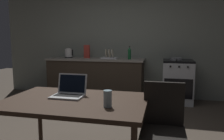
{
  "coord_description": "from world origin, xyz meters",
  "views": [
    {
      "loc": [
        0.94,
        -2.71,
        1.32
      ],
      "look_at": [
        0.17,
        0.63,
        0.84
      ],
      "focal_mm": 35.74,
      "sensor_mm": 36.0,
      "label": 1
    }
  ],
  "objects_px": {
    "stove_oven": "(177,81)",
    "chair": "(163,124)",
    "bottle": "(129,53)",
    "laptop": "(69,92)",
    "dining_table": "(75,106)",
    "dish_rack": "(110,56)",
    "electric_kettle": "(69,53)",
    "frying_pan": "(176,59)",
    "drinking_glass": "(108,99)",
    "cereal_box": "(87,52)"
  },
  "relations": [
    {
      "from": "chair",
      "to": "bottle",
      "type": "xyz_separation_m",
      "value": [
        -0.72,
        2.64,
        0.49
      ]
    },
    {
      "from": "stove_oven",
      "to": "frying_pan",
      "type": "distance_m",
      "value": 0.47
    },
    {
      "from": "electric_kettle",
      "to": "frying_pan",
      "type": "xyz_separation_m",
      "value": [
        2.36,
        -0.03,
        -0.08
      ]
    },
    {
      "from": "chair",
      "to": "dish_rack",
      "type": "height_order",
      "value": "dish_rack"
    },
    {
      "from": "bottle",
      "to": "cereal_box",
      "type": "relative_size",
      "value": 0.95
    },
    {
      "from": "chair",
      "to": "electric_kettle",
      "type": "bearing_deg",
      "value": 134.62
    },
    {
      "from": "dining_table",
      "to": "chair",
      "type": "height_order",
      "value": "chair"
    },
    {
      "from": "laptop",
      "to": "electric_kettle",
      "type": "height_order",
      "value": "electric_kettle"
    },
    {
      "from": "chair",
      "to": "dish_rack",
      "type": "distance_m",
      "value": 2.96
    },
    {
      "from": "cereal_box",
      "to": "dish_rack",
      "type": "height_order",
      "value": "cereal_box"
    },
    {
      "from": "laptop",
      "to": "dining_table",
      "type": "bearing_deg",
      "value": -37.62
    },
    {
      "from": "frying_pan",
      "to": "dining_table",
      "type": "bearing_deg",
      "value": -111.7
    },
    {
      "from": "bottle",
      "to": "frying_pan",
      "type": "xyz_separation_m",
      "value": [
        0.96,
        0.02,
        -0.11
      ]
    },
    {
      "from": "frying_pan",
      "to": "stove_oven",
      "type": "bearing_deg",
      "value": 28.57
    },
    {
      "from": "cereal_box",
      "to": "frying_pan",
      "type": "bearing_deg",
      "value": -1.44
    },
    {
      "from": "frying_pan",
      "to": "drinking_glass",
      "type": "height_order",
      "value": "frying_pan"
    },
    {
      "from": "laptop",
      "to": "frying_pan",
      "type": "distance_m",
      "value": 2.87
    },
    {
      "from": "frying_pan",
      "to": "laptop",
      "type": "bearing_deg",
      "value": -114.44
    },
    {
      "from": "electric_kettle",
      "to": "dish_rack",
      "type": "distance_m",
      "value": 0.97
    },
    {
      "from": "dining_table",
      "to": "chair",
      "type": "bearing_deg",
      "value": 3.55
    },
    {
      "from": "bottle",
      "to": "drinking_glass",
      "type": "relative_size",
      "value": 1.88
    },
    {
      "from": "drinking_glass",
      "to": "dish_rack",
      "type": "distance_m",
      "value": 2.98
    },
    {
      "from": "chair",
      "to": "bottle",
      "type": "relative_size",
      "value": 3.26
    },
    {
      "from": "bottle",
      "to": "cereal_box",
      "type": "height_order",
      "value": "cereal_box"
    },
    {
      "from": "bottle",
      "to": "laptop",
      "type": "bearing_deg",
      "value": -95.08
    },
    {
      "from": "laptop",
      "to": "frying_pan",
      "type": "xyz_separation_m",
      "value": [
        1.19,
        2.61,
        0.14
      ]
    },
    {
      "from": "chair",
      "to": "stove_oven",
      "type": "bearing_deg",
      "value": 90.31
    },
    {
      "from": "laptop",
      "to": "cereal_box",
      "type": "relative_size",
      "value": 1.09
    },
    {
      "from": "dining_table",
      "to": "bottle",
      "type": "relative_size",
      "value": 5.0
    },
    {
      "from": "bottle",
      "to": "frying_pan",
      "type": "height_order",
      "value": "bottle"
    },
    {
      "from": "cereal_box",
      "to": "laptop",
      "type": "bearing_deg",
      "value": -74.32
    },
    {
      "from": "drinking_glass",
      "to": "dish_rack",
      "type": "relative_size",
      "value": 0.44
    },
    {
      "from": "dining_table",
      "to": "frying_pan",
      "type": "xyz_separation_m",
      "value": [
        1.08,
        2.72,
        0.25
      ]
    },
    {
      "from": "bottle",
      "to": "cereal_box",
      "type": "bearing_deg",
      "value": 175.9
    },
    {
      "from": "stove_oven",
      "to": "chair",
      "type": "relative_size",
      "value": 0.98
    },
    {
      "from": "stove_oven",
      "to": "laptop",
      "type": "distance_m",
      "value": 2.93
    },
    {
      "from": "chair",
      "to": "laptop",
      "type": "bearing_deg",
      "value": -177.12
    },
    {
      "from": "dish_rack",
      "to": "stove_oven",
      "type": "bearing_deg",
      "value": -0.1
    },
    {
      "from": "frying_pan",
      "to": "drinking_glass",
      "type": "relative_size",
      "value": 2.86
    },
    {
      "from": "stove_oven",
      "to": "chair",
      "type": "height_order",
      "value": "chair"
    },
    {
      "from": "stove_oven",
      "to": "cereal_box",
      "type": "distance_m",
      "value": 2.07
    },
    {
      "from": "frying_pan",
      "to": "drinking_glass",
      "type": "xyz_separation_m",
      "value": [
        -0.71,
        -2.87,
        -0.11
      ]
    },
    {
      "from": "electric_kettle",
      "to": "drinking_glass",
      "type": "distance_m",
      "value": 3.34
    },
    {
      "from": "drinking_glass",
      "to": "dish_rack",
      "type": "xyz_separation_m",
      "value": [
        -0.69,
        2.9,
        0.14
      ]
    },
    {
      "from": "chair",
      "to": "electric_kettle",
      "type": "relative_size",
      "value": 4.14
    },
    {
      "from": "stove_oven",
      "to": "dish_rack",
      "type": "relative_size",
      "value": 2.61
    },
    {
      "from": "stove_oven",
      "to": "electric_kettle",
      "type": "xyz_separation_m",
      "value": [
        -2.41,
        0.0,
        0.55
      ]
    },
    {
      "from": "frying_pan",
      "to": "electric_kettle",
      "type": "bearing_deg",
      "value": 179.31
    },
    {
      "from": "dining_table",
      "to": "dish_rack",
      "type": "height_order",
      "value": "dish_rack"
    },
    {
      "from": "drinking_glass",
      "to": "cereal_box",
      "type": "xyz_separation_m",
      "value": [
        -1.22,
        2.92,
        0.24
      ]
    }
  ]
}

